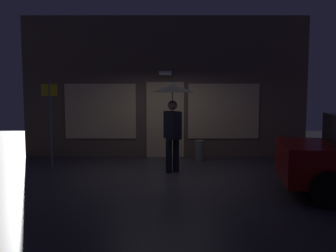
# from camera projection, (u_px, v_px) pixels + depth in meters

# --- Properties ---
(ground_plane) EXTENTS (18.00, 18.00, 0.00)m
(ground_plane) POSITION_uv_depth(u_px,v_px,m) (164.00, 173.00, 8.95)
(ground_plane) COLOR #38353A
(building_facade) EXTENTS (8.27, 0.48, 4.09)m
(building_facade) POSITION_uv_depth(u_px,v_px,m) (165.00, 88.00, 11.08)
(building_facade) COLOR brown
(building_facade) RESTS_ON ground
(person_with_umbrella) EXTENTS (1.03, 1.03, 2.11)m
(person_with_umbrella) POSITION_uv_depth(u_px,v_px,m) (172.00, 105.00, 8.92)
(person_with_umbrella) COLOR black
(person_with_umbrella) RESTS_ON ground
(street_sign_post) EXTENTS (0.40, 0.07, 2.22)m
(street_sign_post) POSITION_uv_depth(u_px,v_px,m) (50.00, 118.00, 9.59)
(street_sign_post) COLOR #595B60
(street_sign_post) RESTS_ON ground
(sidewalk_bollard) EXTENTS (0.26, 0.26, 0.58)m
(sidewalk_bollard) POSITION_uv_depth(u_px,v_px,m) (199.00, 151.00, 10.46)
(sidewalk_bollard) COLOR slate
(sidewalk_bollard) RESTS_ON ground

